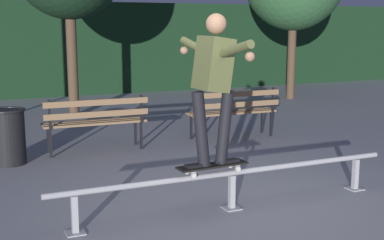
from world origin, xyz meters
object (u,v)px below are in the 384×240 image
object	(u,v)px
park_bench_left_center	(234,108)
park_bench_leftmost	(96,118)
grind_rail	(232,179)
trash_can	(8,136)
skateboarder	(213,77)
skateboard	(213,166)

from	to	relation	value
park_bench_left_center	park_bench_leftmost	bearing A→B (deg)	180.00
grind_rail	park_bench_leftmost	bearing A→B (deg)	103.31
park_bench_left_center	trash_can	bearing A→B (deg)	-177.04
grind_rail	skateboarder	world-z (taller)	skateboarder
grind_rail	skateboard	xyz separation A→B (m)	(-0.23, 0.00, 0.17)
park_bench_left_center	skateboarder	bearing A→B (deg)	-121.78
grind_rail	park_bench_left_center	world-z (taller)	park_bench_left_center
park_bench_leftmost	park_bench_left_center	size ratio (longest dim) A/B	1.00
skateboarder	park_bench_leftmost	bearing A→B (deg)	99.23
skateboarder	trash_can	xyz separation A→B (m)	(-1.82, 2.91, -1.03)
skateboarder	park_bench_leftmost	size ratio (longest dim) A/B	0.97
park_bench_leftmost	trash_can	bearing A→B (deg)	-171.62
grind_rail	park_bench_left_center	distance (m)	3.54
skateboard	park_bench_left_center	size ratio (longest dim) A/B	0.49
park_bench_left_center	trash_can	xyz separation A→B (m)	(-3.74, -0.19, -0.12)
grind_rail	park_bench_left_center	bearing A→B (deg)	61.39
park_bench_leftmost	trash_can	distance (m)	1.33
trash_can	grind_rail	bearing A→B (deg)	-54.87
grind_rail	park_bench_left_center	size ratio (longest dim) A/B	2.47
park_bench_leftmost	trash_can	world-z (taller)	park_bench_leftmost
skateboard	park_bench_leftmost	xyz separation A→B (m)	(-0.50, 3.10, 0.03)
grind_rail	trash_can	xyz separation A→B (m)	(-2.05, 2.91, 0.08)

